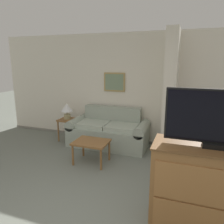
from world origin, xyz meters
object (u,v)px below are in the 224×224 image
at_px(table_lamp, 67,109).
at_px(tv, 217,119).
at_px(coffee_table, 91,144).
at_px(tv_dresser, 209,192).
at_px(couch, 109,132).

relative_size(table_lamp, tv, 0.37).
relative_size(coffee_table, tv, 0.63).
relative_size(tv_dresser, tv, 1.21).
distance_m(coffee_table, tv_dresser, 2.34).
distance_m(tv_dresser, tv, 0.85).
xyz_separation_m(coffee_table, table_lamp, (-1.09, 0.96, 0.42)).
height_order(coffee_table, tv_dresser, tv_dresser).
bearing_deg(table_lamp, couch, 1.01).
height_order(coffee_table, table_lamp, table_lamp).
xyz_separation_m(coffee_table, tv_dresser, (2.00, -1.20, 0.14)).
bearing_deg(couch, tv_dresser, -47.29).
distance_m(table_lamp, tv_dresser, 3.78).
xyz_separation_m(couch, coffee_table, (0.00, -0.98, 0.06)).
bearing_deg(coffee_table, tv_dresser, -30.81).
bearing_deg(tv, couch, 132.72).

